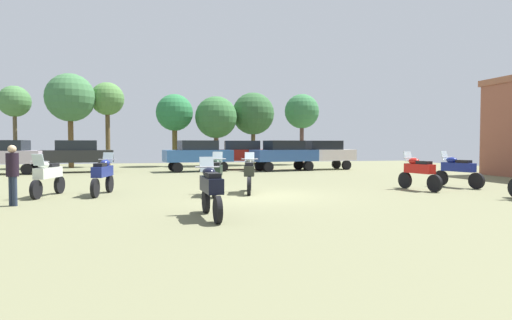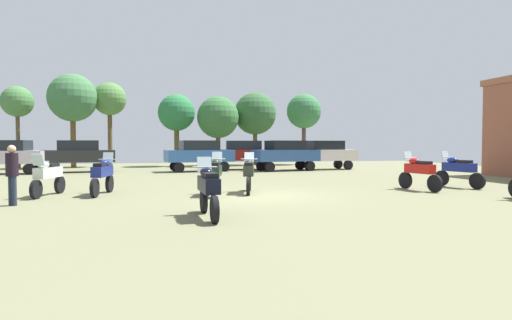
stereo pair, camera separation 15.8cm
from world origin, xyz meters
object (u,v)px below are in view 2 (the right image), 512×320
(motorcycle_3, at_px, (103,174))
(tree_8, at_px, (176,113))
(car_6, at_px, (243,153))
(motorcycle_10, at_px, (458,170))
(motorcycle_2, at_px, (48,175))
(person_1, at_px, (12,170))
(motorcycle_11, at_px, (216,174))
(tree_4, at_px, (255,114))
(tree_2, at_px, (110,100))
(car_2, at_px, (7,154))
(tree_7, at_px, (17,103))
(motorcycle_7, at_px, (208,188))
(car_4, at_px, (199,153))
(car_1, at_px, (79,154))
(car_5, at_px, (285,153))
(motorcycle_6, at_px, (249,173))
(motorcycle_5, at_px, (419,171))
(tree_3, at_px, (73,98))
(tree_1, at_px, (304,112))
(tree_5, at_px, (218,118))
(car_3, at_px, (324,153))

(motorcycle_3, bearing_deg, tree_8, 91.02)
(car_6, bearing_deg, motorcycle_3, 156.25)
(motorcycle_10, bearing_deg, motorcycle_2, 162.90)
(car_6, xyz_separation_m, person_1, (-9.76, -15.40, -0.14))
(motorcycle_11, height_order, tree_4, tree_4)
(person_1, xyz_separation_m, tree_2, (0.30, 21.30, 4.15))
(car_2, relative_size, tree_7, 0.75)
(motorcycle_7, height_order, car_6, car_6)
(motorcycle_10, height_order, tree_7, tree_7)
(motorcycle_3, xyz_separation_m, car_4, (4.40, 11.87, 0.44))
(motorcycle_7, xyz_separation_m, car_1, (-6.20, 18.18, 0.45))
(car_2, height_order, car_5, same)
(motorcycle_2, xyz_separation_m, motorcycle_6, (6.91, -0.51, 0.00))
(motorcycle_11, bearing_deg, motorcycle_5, 11.46)
(car_6, bearing_deg, tree_7, 79.87)
(person_1, bearing_deg, car_1, 138.38)
(motorcycle_3, height_order, person_1, person_1)
(tree_4, xyz_separation_m, tree_7, (-17.75, -1.60, 0.44))
(motorcycle_5, xyz_separation_m, tree_7, (-19.74, 18.83, 4.00))
(motorcycle_6, xyz_separation_m, tree_7, (-13.16, 18.25, 4.01))
(motorcycle_6, bearing_deg, car_4, 106.50)
(car_4, xyz_separation_m, tree_3, (-8.80, 6.27, 3.99))
(motorcycle_10, bearing_deg, car_4, 112.25)
(motorcycle_5, relative_size, car_2, 0.49)
(car_2, relative_size, tree_8, 0.77)
(car_5, relative_size, person_1, 2.59)
(motorcycle_2, distance_m, tree_2, 19.65)
(car_4, xyz_separation_m, tree_1, (9.64, 7.45, 3.37))
(tree_2, relative_size, tree_5, 1.17)
(motorcycle_3, relative_size, car_5, 0.49)
(tree_3, relative_size, tree_5, 1.25)
(tree_5, bearing_deg, tree_2, 175.30)
(car_2, bearing_deg, car_3, -85.98)
(motorcycle_6, bearing_deg, tree_4, 90.09)
(motorcycle_2, height_order, motorcycle_3, motorcycle_3)
(car_6, height_order, tree_5, tree_5)
(motorcycle_10, xyz_separation_m, car_6, (-6.37, 13.71, 0.44))
(motorcycle_7, relative_size, car_5, 0.48)
(motorcycle_6, bearing_deg, motorcycle_11, -148.08)
(car_3, bearing_deg, tree_4, 19.38)
(person_1, xyz_separation_m, tree_7, (-5.82, 19.91, 3.70))
(motorcycle_3, bearing_deg, tree_2, 106.38)
(car_1, relative_size, tree_5, 0.80)
(motorcycle_5, xyz_separation_m, car_5, (-1.69, 12.43, 0.44))
(motorcycle_6, distance_m, tree_2, 21.33)
(motorcycle_3, bearing_deg, person_1, -124.44)
(motorcycle_7, bearing_deg, tree_8, 86.36)
(car_3, xyz_separation_m, tree_5, (-6.55, 6.45, 2.72))
(motorcycle_10, height_order, tree_3, tree_3)
(tree_2, xyz_separation_m, tree_8, (5.09, -0.40, -0.97))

